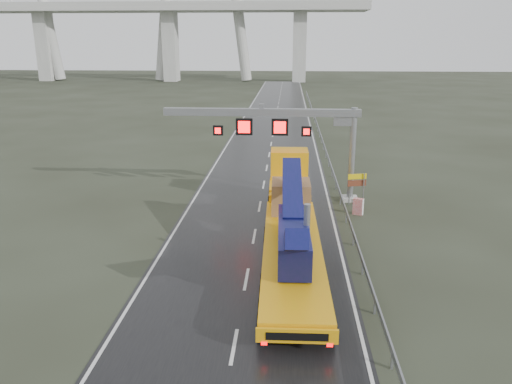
# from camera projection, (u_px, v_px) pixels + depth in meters

# --- Properties ---
(ground) EXTENTS (400.00, 400.00, 0.00)m
(ground) POSITION_uv_depth(u_px,v_px,m) (239.00, 321.00, 22.10)
(ground) COLOR #2A2C1F
(ground) RESTS_ON ground
(road) EXTENTS (11.00, 200.00, 0.02)m
(road) POSITION_uv_depth(u_px,v_px,m) (271.00, 144.00, 60.32)
(road) COLOR black
(road) RESTS_ON ground
(guardrail) EXTENTS (0.20, 140.00, 1.40)m
(guardrail) POSITION_uv_depth(u_px,v_px,m) (328.00, 157.00, 50.19)
(guardrail) COLOR gray
(guardrail) RESTS_ON ground
(sign_gantry) EXTENTS (14.90, 1.20, 7.42)m
(sign_gantry) POSITION_uv_depth(u_px,v_px,m) (289.00, 128.00, 37.54)
(sign_gantry) COLOR silver
(sign_gantry) RESTS_ON ground
(heavy_haul_truck) EXTENTS (3.47, 21.15, 4.95)m
(heavy_haul_truck) POSITION_uv_depth(u_px,v_px,m) (291.00, 210.00, 30.78)
(heavy_haul_truck) COLOR orange
(heavy_haul_truck) RESTS_ON ground
(exit_sign_pair) EXTENTS (1.41, 0.41, 2.46)m
(exit_sign_pair) POSITION_uv_depth(u_px,v_px,m) (357.00, 183.00, 37.40)
(exit_sign_pair) COLOR gray
(exit_sign_pair) RESTS_ON ground
(striped_barrier) EXTENTS (0.79, 0.63, 1.19)m
(striped_barrier) POSITION_uv_depth(u_px,v_px,m) (358.00, 207.00, 35.56)
(striped_barrier) COLOR red
(striped_barrier) RESTS_ON ground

